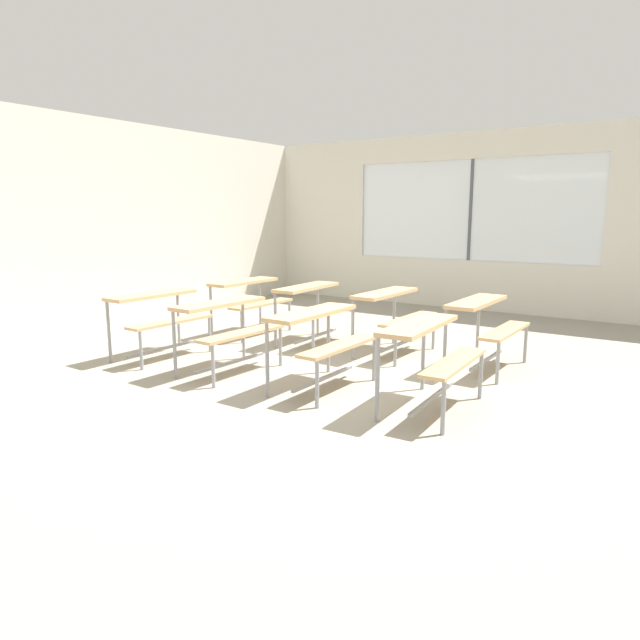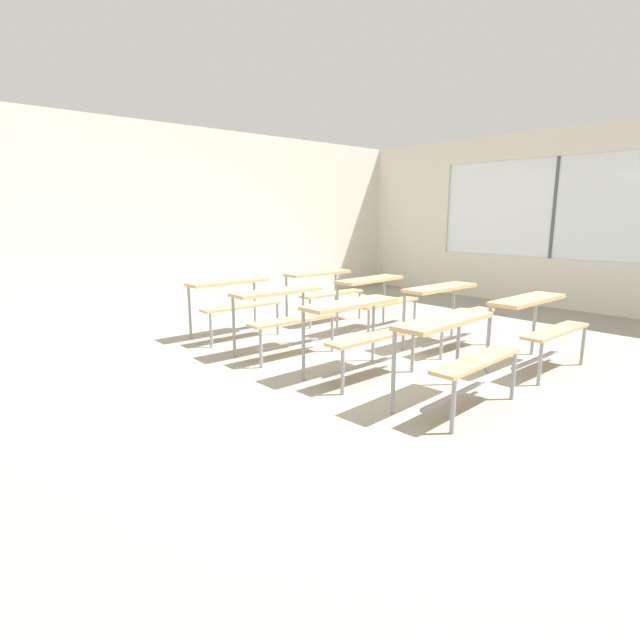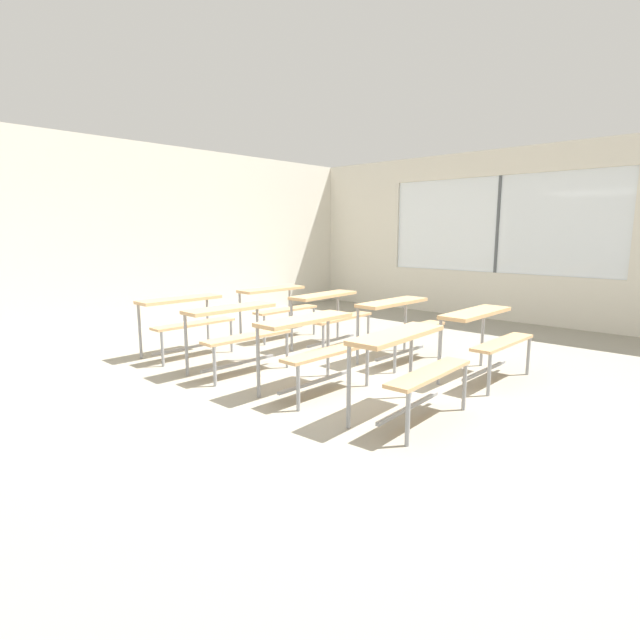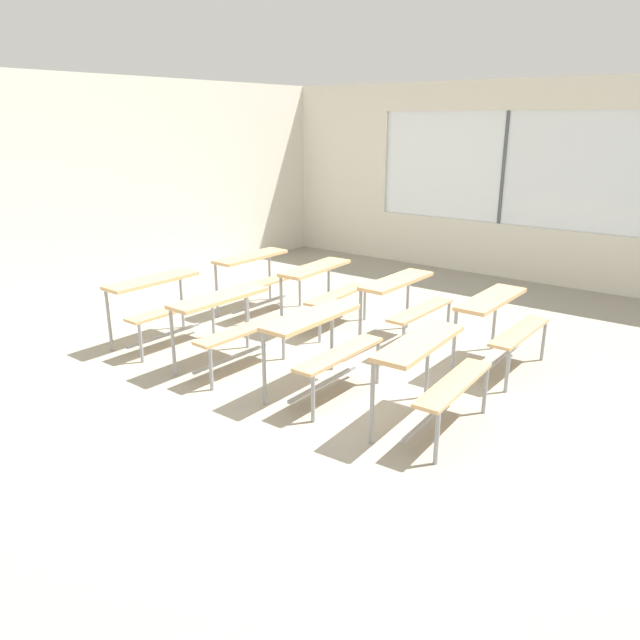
{
  "view_description": "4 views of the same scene",
  "coord_description": "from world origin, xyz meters",
  "px_view_note": "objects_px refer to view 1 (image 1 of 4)",
  "views": [
    {
      "loc": [
        -4.67,
        -2.9,
        1.65
      ],
      "look_at": [
        0.48,
        0.57,
        0.49
      ],
      "focal_mm": 32.01,
      "sensor_mm": 36.0,
      "label": 1
    },
    {
      "loc": [
        -3.8,
        -3.3,
        1.6
      ],
      "look_at": [
        -0.49,
        0.38,
        0.55
      ],
      "focal_mm": 28.0,
      "sensor_mm": 36.0,
      "label": 2
    },
    {
      "loc": [
        -3.8,
        -3.3,
        1.6
      ],
      "look_at": [
        0.42,
        0.6,
        0.57
      ],
      "focal_mm": 28.0,
      "sensor_mm": 36.0,
      "label": 3
    },
    {
      "loc": [
        -4.43,
        -3.11,
        2.45
      ],
      "look_at": [
        0.3,
        0.5,
        0.47
      ],
      "focal_mm": 34.22,
      "sensor_mm": 36.0,
      "label": 4
    }
  ],
  "objects_px": {
    "desk_bench_r1c0": "(321,330)",
    "desk_bench_r2c0": "(227,319)",
    "desk_bench_r0c0": "(430,345)",
    "desk_bench_r0c1": "(486,317)",
    "desk_bench_r3c0": "(159,309)",
    "desk_bench_r2c1": "(314,300)",
    "desk_bench_r1c1": "(393,307)",
    "desk_bench_r3c1": "(250,294)"
  },
  "relations": [
    {
      "from": "desk_bench_r0c1",
      "to": "desk_bench_r2c1",
      "type": "distance_m",
      "value": 2.22
    },
    {
      "from": "desk_bench_r2c1",
      "to": "desk_bench_r3c0",
      "type": "bearing_deg",
      "value": 142.85
    },
    {
      "from": "desk_bench_r1c1",
      "to": "desk_bench_r0c0",
      "type": "bearing_deg",
      "value": -142.93
    },
    {
      "from": "desk_bench_r1c1",
      "to": "desk_bench_r3c0",
      "type": "distance_m",
      "value": 2.74
    },
    {
      "from": "desk_bench_r0c0",
      "to": "desk_bench_r0c1",
      "type": "relative_size",
      "value": 1.02
    },
    {
      "from": "desk_bench_r2c1",
      "to": "desk_bench_r0c0",
      "type": "bearing_deg",
      "value": -126.87
    },
    {
      "from": "desk_bench_r0c0",
      "to": "desk_bench_r3c0",
      "type": "relative_size",
      "value": 1.01
    },
    {
      "from": "desk_bench_r3c1",
      "to": "desk_bench_r0c1",
      "type": "bearing_deg",
      "value": -88.53
    },
    {
      "from": "desk_bench_r2c0",
      "to": "desk_bench_r3c0",
      "type": "relative_size",
      "value": 1.01
    },
    {
      "from": "desk_bench_r3c1",
      "to": "desk_bench_r2c1",
      "type": "bearing_deg",
      "value": -88.25
    },
    {
      "from": "desk_bench_r1c1",
      "to": "desk_bench_r2c0",
      "type": "height_order",
      "value": "same"
    },
    {
      "from": "desk_bench_r3c0",
      "to": "desk_bench_r2c1",
      "type": "bearing_deg",
      "value": -33.24
    },
    {
      "from": "desk_bench_r0c0",
      "to": "desk_bench_r0c1",
      "type": "xyz_separation_m",
      "value": [
        1.55,
        0.03,
        0.0
      ]
    },
    {
      "from": "desk_bench_r1c0",
      "to": "desk_bench_r2c0",
      "type": "height_order",
      "value": "same"
    },
    {
      "from": "desk_bench_r0c0",
      "to": "desk_bench_r3c1",
      "type": "bearing_deg",
      "value": 62.64
    },
    {
      "from": "desk_bench_r2c0",
      "to": "desk_bench_r3c0",
      "type": "height_order",
      "value": "same"
    },
    {
      "from": "desk_bench_r1c0",
      "to": "desk_bench_r2c0",
      "type": "xyz_separation_m",
      "value": [
        -0.07,
        1.14,
        0.0
      ]
    },
    {
      "from": "desk_bench_r3c0",
      "to": "desk_bench_r2c0",
      "type": "bearing_deg",
      "value": -90.26
    },
    {
      "from": "desk_bench_r0c1",
      "to": "desk_bench_r2c0",
      "type": "xyz_separation_m",
      "value": [
        -1.63,
        2.21,
        0.0
      ]
    },
    {
      "from": "desk_bench_r1c1",
      "to": "desk_bench_r2c1",
      "type": "xyz_separation_m",
      "value": [
        -0.06,
        1.1,
        0.0
      ]
    },
    {
      "from": "desk_bench_r0c0",
      "to": "desk_bench_r2c1",
      "type": "height_order",
      "value": "same"
    },
    {
      "from": "desk_bench_r2c0",
      "to": "desk_bench_r2c1",
      "type": "distance_m",
      "value": 1.61
    },
    {
      "from": "desk_bench_r2c1",
      "to": "desk_bench_r1c1",
      "type": "bearing_deg",
      "value": -89.54
    },
    {
      "from": "desk_bench_r0c0",
      "to": "desk_bench_r2c0",
      "type": "distance_m",
      "value": 2.24
    },
    {
      "from": "desk_bench_r2c0",
      "to": "desk_bench_r0c0",
      "type": "bearing_deg",
      "value": -85.8
    },
    {
      "from": "desk_bench_r0c0",
      "to": "desk_bench_r2c0",
      "type": "height_order",
      "value": "same"
    },
    {
      "from": "desk_bench_r0c1",
      "to": "desk_bench_r0c0",
      "type": "bearing_deg",
      "value": -178.6
    },
    {
      "from": "desk_bench_r2c1",
      "to": "desk_bench_r3c1",
      "type": "bearing_deg",
      "value": 88.23
    },
    {
      "from": "desk_bench_r0c0",
      "to": "desk_bench_r2c1",
      "type": "bearing_deg",
      "value": 52.98
    },
    {
      "from": "desk_bench_r1c1",
      "to": "desk_bench_r0c1",
      "type": "bearing_deg",
      "value": -90.99
    },
    {
      "from": "desk_bench_r0c1",
      "to": "desk_bench_r1c0",
      "type": "relative_size",
      "value": 1.0
    },
    {
      "from": "desk_bench_r0c1",
      "to": "desk_bench_r3c1",
      "type": "xyz_separation_m",
      "value": [
        -0.03,
        3.28,
        0.0
      ]
    },
    {
      "from": "desk_bench_r0c0",
      "to": "desk_bench_r1c0",
      "type": "distance_m",
      "value": 1.1
    },
    {
      "from": "desk_bench_r1c0",
      "to": "desk_bench_r2c1",
      "type": "height_order",
      "value": "same"
    },
    {
      "from": "desk_bench_r0c0",
      "to": "desk_bench_r2c1",
      "type": "xyz_separation_m",
      "value": [
        1.53,
        2.25,
        0.0
      ]
    },
    {
      "from": "desk_bench_r0c0",
      "to": "desk_bench_r1c1",
      "type": "xyz_separation_m",
      "value": [
        1.59,
        1.15,
        0.0
      ]
    },
    {
      "from": "desk_bench_r1c1",
      "to": "desk_bench_r3c1",
      "type": "height_order",
      "value": "same"
    },
    {
      "from": "desk_bench_r0c1",
      "to": "desk_bench_r1c0",
      "type": "height_order",
      "value": "same"
    },
    {
      "from": "desk_bench_r2c0",
      "to": "desk_bench_r0c1",
      "type": "bearing_deg",
      "value": -51.53
    },
    {
      "from": "desk_bench_r1c0",
      "to": "desk_bench_r3c0",
      "type": "relative_size",
      "value": 0.99
    },
    {
      "from": "desk_bench_r1c1",
      "to": "desk_bench_r3c0",
      "type": "xyz_separation_m",
      "value": [
        -1.64,
        2.19,
        0.0
      ]
    },
    {
      "from": "desk_bench_r0c0",
      "to": "desk_bench_r1c0",
      "type": "xyz_separation_m",
      "value": [
        -0.01,
        1.1,
        0.0
      ]
    }
  ]
}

